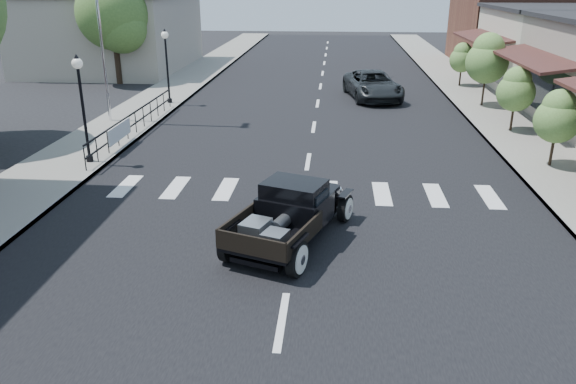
{
  "coord_description": "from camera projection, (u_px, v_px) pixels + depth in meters",
  "views": [
    {
      "loc": [
        0.88,
        -12.09,
        6.14
      ],
      "look_at": [
        -0.24,
        1.35,
        1.0
      ],
      "focal_mm": 35.0,
      "sensor_mm": 36.0,
      "label": 1
    }
  ],
  "objects": [
    {
      "name": "small_tree_b",
      "position": [
        556.0,
        129.0,
        18.8
      ],
      "size": [
        1.51,
        1.51,
        2.51
      ],
      "primitive_type": null,
      "color": "#537A38",
      "rests_on": "sidewalk_right"
    },
    {
      "name": "sidewalk_left",
      "position": [
        147.0,
        108.0,
        28.11
      ],
      "size": [
        3.0,
        80.0,
        0.15
      ],
      "primitive_type": "cube",
      "color": "gray",
      "rests_on": "ground"
    },
    {
      "name": "hotrod_pickup",
      "position": [
        291.0,
        212.0,
        13.75
      ],
      "size": [
        3.48,
        4.9,
        1.55
      ],
      "primitive_type": null,
      "rotation": [
        0.0,
        0.0,
        -0.35
      ],
      "color": "black",
      "rests_on": "ground"
    },
    {
      "name": "big_tree_far",
      "position": [
        114.0,
        31.0,
        33.84
      ],
      "size": [
        4.33,
        4.33,
        6.36
      ],
      "primitive_type": null,
      "color": "#44652B",
      "rests_on": "ground"
    },
    {
      "name": "banner",
      "position": [
        120.0,
        138.0,
        21.36
      ],
      "size": [
        0.04,
        2.2,
        0.6
      ],
      "primitive_type": null,
      "color": "silver",
      "rests_on": "sidewalk_left"
    },
    {
      "name": "road",
      "position": [
        316.0,
        112.0,
        27.47
      ],
      "size": [
        14.0,
        80.0,
        0.02
      ],
      "primitive_type": "cube",
      "color": "black",
      "rests_on": "ground"
    },
    {
      "name": "lamp_post_b",
      "position": [
        83.0,
        110.0,
        18.98
      ],
      "size": [
        0.36,
        0.36,
        3.68
      ],
      "primitive_type": null,
      "color": "black",
      "rests_on": "sidewalk_left"
    },
    {
      "name": "lamp_post_c",
      "position": [
        167.0,
        66.0,
        28.29
      ],
      "size": [
        0.36,
        0.36,
        3.68
      ],
      "primitive_type": null,
      "color": "black",
      "rests_on": "sidewalk_left"
    },
    {
      "name": "small_tree_c",
      "position": [
        515.0,
        100.0,
        23.17
      ],
      "size": [
        1.54,
        1.54,
        2.57
      ],
      "primitive_type": null,
      "color": "#537A38",
      "rests_on": "sidewalk_right"
    },
    {
      "name": "road_markings",
      "position": [
        312.0,
        140.0,
        22.82
      ],
      "size": [
        12.0,
        60.0,
        0.06
      ],
      "primitive_type": null,
      "color": "silver",
      "rests_on": "ground"
    },
    {
      "name": "railing",
      "position": [
        135.0,
        121.0,
        23.16
      ],
      "size": [
        0.08,
        10.0,
        1.0
      ],
      "primitive_type": null,
      "color": "black",
      "rests_on": "sidewalk_left"
    },
    {
      "name": "small_tree_d",
      "position": [
        486.0,
        71.0,
        27.73
      ],
      "size": [
        2.06,
        2.06,
        3.43
      ],
      "primitive_type": null,
      "color": "#537A38",
      "rests_on": "sidewalk_right"
    },
    {
      "name": "small_tree_e",
      "position": [
        461.0,
        65.0,
        33.16
      ],
      "size": [
        1.44,
        1.44,
        2.41
      ],
      "primitive_type": null,
      "color": "#537A38",
      "rests_on": "sidewalk_right"
    },
    {
      "name": "ground",
      "position": [
        293.0,
        251.0,
        13.51
      ],
      "size": [
        120.0,
        120.0,
        0.0
      ],
      "primitive_type": "plane",
      "color": "black",
      "rests_on": "ground"
    },
    {
      "name": "second_car",
      "position": [
        373.0,
        85.0,
        30.3
      ],
      "size": [
        3.36,
        5.65,
        1.47
      ],
      "primitive_type": "imported",
      "rotation": [
        0.0,
        0.0,
        0.18
      ],
      "color": "black",
      "rests_on": "ground"
    },
    {
      "name": "sidewalk_right",
      "position": [
        494.0,
        114.0,
        26.79
      ],
      "size": [
        3.0,
        80.0,
        0.15
      ],
      "primitive_type": "cube",
      "color": "gray",
      "rests_on": "ground"
    },
    {
      "name": "low_building_left",
      "position": [
        113.0,
        33.0,
        39.86
      ],
      "size": [
        10.0,
        12.0,
        5.0
      ],
      "primitive_type": "cube",
      "color": "#AA9F8F",
      "rests_on": "ground"
    },
    {
      "name": "far_building_right",
      "position": [
        538.0,
        17.0,
        40.85
      ],
      "size": [
        11.0,
        10.0,
        7.0
      ],
      "primitive_type": "cube",
      "color": "brown",
      "rests_on": "ground"
    }
  ]
}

